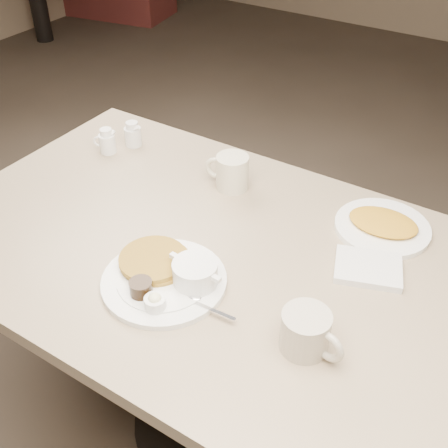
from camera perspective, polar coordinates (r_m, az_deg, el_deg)
The scene contains 8 objects.
diner_table at distance 1.48m, azimuth -0.42°, elevation -7.73°, with size 1.50×0.90×0.75m.
main_plate at distance 1.28m, azimuth -5.75°, elevation -5.26°, with size 0.36×0.31×0.07m.
coffee_mug_near at distance 1.13m, azimuth 8.51°, elevation -10.91°, with size 0.15×0.12×0.09m.
napkin at distance 1.35m, azimuth 14.58°, elevation -4.42°, with size 0.19×0.17×0.02m.
coffee_mug_far at distance 1.56m, azimuth 0.74°, elevation 5.36°, with size 0.14×0.10×0.10m.
creamer_left at distance 1.78m, azimuth -11.93°, elevation 8.28°, with size 0.07×0.06×0.08m.
creamer_right at distance 1.80m, azimuth -9.35°, elevation 9.04°, with size 0.08×0.06×0.08m.
hash_plate at distance 1.48m, azimuth 15.98°, elevation -0.17°, with size 0.26×0.26×0.04m.
Camera 1 is at (0.57, -0.87, 1.64)m, focal length 44.52 mm.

